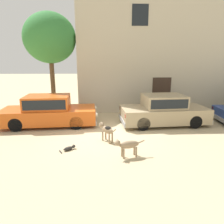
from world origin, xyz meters
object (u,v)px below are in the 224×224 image
(stray_cat, at_px, (69,148))
(stray_dog_tan, at_px, (106,129))
(stray_dog_spotted, at_px, (128,145))
(acacia_tree_left, at_px, (50,39))
(parked_sedan_nearest, at_px, (49,111))
(parked_sedan_second, at_px, (163,110))

(stray_cat, bearing_deg, stray_dog_tan, -6.88)
(stray_dog_spotted, distance_m, acacia_tree_left, 8.33)
(stray_dog_spotted, bearing_deg, parked_sedan_nearest, -60.41)
(stray_cat, height_order, acacia_tree_left, acacia_tree_left)
(parked_sedan_nearest, distance_m, stray_dog_tan, 3.51)
(parked_sedan_nearest, distance_m, stray_dog_spotted, 4.93)
(stray_cat, bearing_deg, parked_sedan_nearest, 78.73)
(stray_dog_tan, bearing_deg, stray_dog_spotted, 167.34)
(stray_cat, bearing_deg, parked_sedan_second, -2.34)
(stray_dog_spotted, bearing_deg, stray_cat, -31.07)
(parked_sedan_nearest, relative_size, stray_dog_spotted, 4.40)
(parked_sedan_nearest, xyz_separation_m, stray_dog_spotted, (3.43, -3.53, -0.30))
(stray_dog_tan, bearing_deg, parked_sedan_nearest, 13.26)
(stray_dog_tan, distance_m, stray_cat, 1.60)
(parked_sedan_second, distance_m, acacia_tree_left, 7.52)
(parked_sedan_nearest, bearing_deg, stray_dog_spotted, -49.99)
(parked_sedan_nearest, height_order, parked_sedan_second, parked_sedan_second)
(stray_dog_spotted, relative_size, stray_dog_tan, 1.26)
(parked_sedan_nearest, xyz_separation_m, stray_cat, (1.43, -2.94, -0.65))
(stray_dog_spotted, distance_m, stray_cat, 2.12)
(parked_sedan_nearest, height_order, stray_dog_tan, parked_sedan_nearest)
(stray_cat, bearing_deg, stray_dog_spotted, -53.69)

